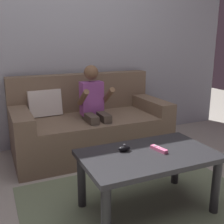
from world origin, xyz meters
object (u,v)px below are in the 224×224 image
nunchuk_black (125,148)px  person_seated_on_couch (95,106)px  couch (89,125)px  coffee_table (148,163)px  game_remote_pink_near_edge (159,149)px

nunchuk_black → person_seated_on_couch: bearing=82.0°
couch → coffee_table: couch is taller
nunchuk_black → coffee_table: bearing=-36.2°
couch → person_seated_on_couch: person_seated_on_couch is taller
person_seated_on_couch → coffee_table: (0.00, -1.03, -0.17)m
coffee_table → person_seated_on_couch: bearing=90.3°
couch → coffee_table: size_ratio=1.73×
couch → coffee_table: bearing=-89.6°
couch → game_remote_pink_near_edge: couch is taller
coffee_table → nunchuk_black: bearing=143.8°
person_seated_on_couch → game_remote_pink_near_edge: size_ratio=6.53×
game_remote_pink_near_edge → nunchuk_black: bearing=157.5°
couch → person_seated_on_couch: 0.31m
game_remote_pink_near_edge → coffee_table: bearing=-175.8°
couch → nunchuk_black: couch is taller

